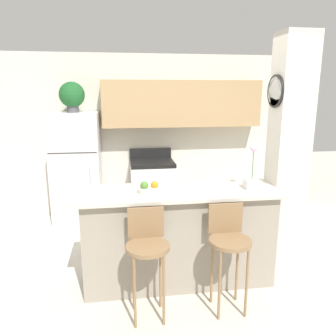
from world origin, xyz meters
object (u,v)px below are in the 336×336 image
refrigerator (77,169)px  bar_stool_left (147,247)px  bar_stool_right (229,242)px  fruit_bowl (149,189)px  stove_range (152,189)px  orchid_vase (252,179)px  potted_plant_on_fridge (72,96)px

refrigerator → bar_stool_left: bearing=-69.7°
bar_stool_right → fruit_bowl: bearing=145.5°
stove_range → bar_stool_right: (0.45, -2.40, 0.19)m
stove_range → fruit_bowl: fruit_bowl is taller
bar_stool_left → orchid_vase: 1.28m
stove_range → orchid_vase: size_ratio=2.37×
stove_range → bar_stool_left: stove_range is taller
bar_stool_right → potted_plant_on_fridge: size_ratio=2.24×
orchid_vase → potted_plant_on_fridge: bearing=136.0°
refrigerator → fruit_bowl: (0.94, -1.90, 0.21)m
refrigerator → bar_stool_left: refrigerator is taller
potted_plant_on_fridge → orchid_vase: size_ratio=0.96×
refrigerator → orchid_vase: (1.98, -1.91, 0.27)m
potted_plant_on_fridge → orchid_vase: bearing=-44.0°
bar_stool_left → orchid_vase: size_ratio=2.16×
stove_range → fruit_bowl: size_ratio=4.69×
bar_stool_left → bar_stool_right: 0.73m
bar_stool_left → fruit_bowl: (0.06, 0.46, 0.39)m
refrigerator → fruit_bowl: refrigerator is taller
bar_stool_left → bar_stool_right: size_ratio=1.00×
refrigerator → orchid_vase: 2.76m
orchid_vase → refrigerator: bearing=136.0°
refrigerator → orchid_vase: bearing=-44.0°
bar_stool_left → bar_stool_right: (0.73, 0.00, 0.00)m
stove_range → bar_stool_right: stove_range is taller
bar_stool_left → potted_plant_on_fridge: (-0.87, 2.35, 1.26)m
bar_stool_right → bar_stool_left: bearing=180.0°
stove_range → fruit_bowl: bearing=-96.3°
stove_range → orchid_vase: 2.22m
refrigerator → stove_range: (1.15, 0.05, -0.38)m
refrigerator → potted_plant_on_fridge: size_ratio=3.85×
potted_plant_on_fridge → fruit_bowl: bearing=-63.7°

